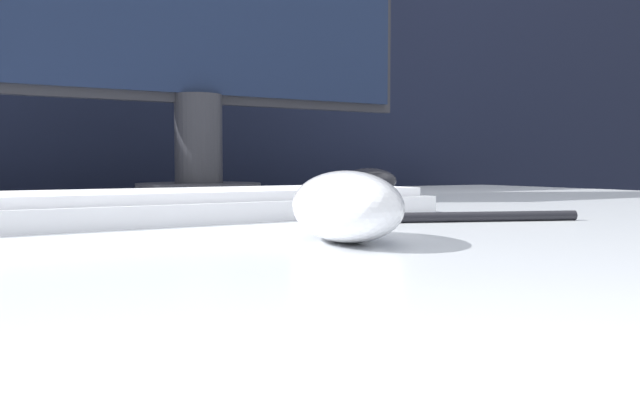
# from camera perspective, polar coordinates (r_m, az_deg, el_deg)

# --- Properties ---
(partition_panel) EXTENTS (5.00, 0.03, 1.46)m
(partition_panel) POSITION_cam_1_polar(r_m,az_deg,el_deg) (1.23, -19.26, 1.58)
(partition_panel) COLOR black
(partition_panel) RESTS_ON ground_plane
(computer_mouse_near) EXTENTS (0.09, 0.12, 0.04)m
(computer_mouse_near) POSITION_cam_1_polar(r_m,az_deg,el_deg) (0.36, 2.42, -0.57)
(computer_mouse_near) COLOR white
(computer_mouse_near) RESTS_ON desk
(keyboard) EXTENTS (0.40, 0.15, 0.02)m
(keyboard) POSITION_cam_1_polar(r_m,az_deg,el_deg) (0.54, -10.46, -0.38)
(keyboard) COLOR white
(keyboard) RESTS_ON desk
(computer_mouse_far) EXTENTS (0.08, 0.11, 0.04)m
(computer_mouse_far) POSITION_cam_1_polar(r_m,az_deg,el_deg) (1.01, 4.51, 1.81)
(computer_mouse_far) COLOR #232328
(computer_mouse_far) RESTS_ON desk
(pen) EXTENTS (0.15, 0.06, 0.01)m
(pen) POSITION_cam_1_polar(r_m,az_deg,el_deg) (0.51, 14.68, -1.48)
(pen) COLOR black
(pen) RESTS_ON desk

